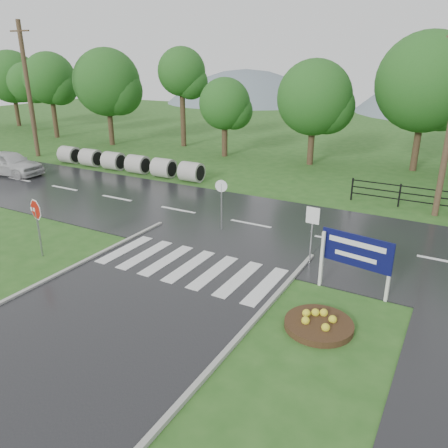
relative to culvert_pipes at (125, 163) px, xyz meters
The scene contains 13 objects.
ground 19.06m from the culvert_pipes, 51.94° to the right, with size 120.00×120.00×0.00m, color #29581D.
main_road 12.78m from the culvert_pipes, 23.06° to the right, with size 90.00×8.00×0.04m, color black.
crosswalk 15.43m from the culvert_pipes, 40.41° to the right, with size 6.50×2.80×0.02m.
hills 54.70m from the culvert_pipes, 73.05° to the left, with size 102.00×48.00×48.00m.
treeline 15.61m from the culvert_pipes, 35.23° to the left, with size 83.20×5.20×10.00m.
culvert_pipes is the anchor object (origin of this frame).
stop_sign 13.54m from the culvert_pipes, 61.98° to the right, with size 1.04×0.27×2.39m.
estate_billboard 19.49m from the culvert_pipes, 27.46° to the right, with size 2.26×0.41×2.00m.
flower_bed 20.45m from the culvert_pipes, 33.86° to the right, with size 1.90×1.90×0.38m.
reg_sign_small 17.25m from the culvert_pipes, 26.46° to the right, with size 0.49×0.07×2.20m.
reg_sign_round 12.58m from the culvert_pipes, 29.67° to the right, with size 0.51×0.17×2.26m.
car_white 7.32m from the culvert_pipes, 142.92° to the right, with size 1.84×4.57×1.56m, color silver.
utility_pole_west 10.31m from the culvert_pipes, behind, with size 1.72×0.32×9.68m.
Camera 1 is at (8.01, -6.68, 6.97)m, focal length 35.00 mm.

